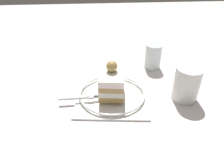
% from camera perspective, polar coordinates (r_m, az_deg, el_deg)
% --- Properties ---
extents(ground_plane, '(2.40, 2.40, 0.00)m').
position_cam_1_polar(ground_plane, '(0.61, 1.65, -4.72)').
color(ground_plane, silver).
extents(dessert_plate, '(0.23, 0.23, 0.02)m').
position_cam_1_polar(dessert_plate, '(0.62, 0.00, -2.94)').
color(dessert_plate, white).
rests_on(dessert_plate, ground_plane).
extents(cake_slice, '(0.08, 0.11, 0.10)m').
position_cam_1_polar(cake_slice, '(0.59, -0.07, 0.70)').
color(cake_slice, tan).
rests_on(cake_slice, dessert_plate).
extents(fork, '(0.13, 0.01, 0.00)m').
position_cam_1_polar(fork, '(0.59, -8.05, -3.74)').
color(fork, silver).
rests_on(fork, dessert_plate).
extents(drink_glass_near, '(0.06, 0.06, 0.09)m').
position_cam_1_polar(drink_glass_near, '(0.77, 11.13, 7.26)').
color(drink_glass_near, silver).
rests_on(drink_glass_near, ground_plane).
extents(drink_glass_far, '(0.07, 0.07, 0.10)m').
position_cam_1_polar(drink_glass_far, '(0.62, 19.76, -0.68)').
color(drink_glass_far, white).
rests_on(drink_glass_far, ground_plane).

